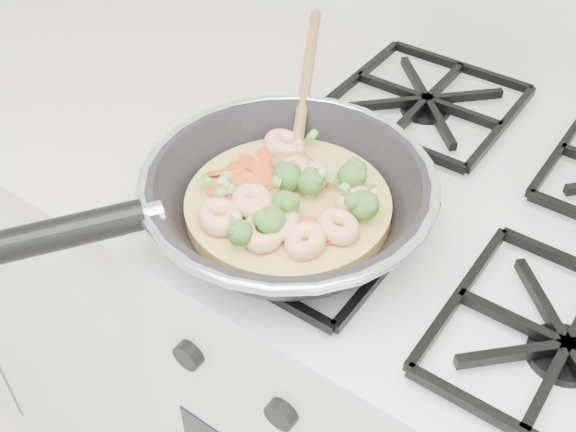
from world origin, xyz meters
The scene contains 3 objects.
stove centered at (0.00, 1.70, 0.46)m, with size 0.60×0.60×0.92m.
counter_left centered at (-0.80, 1.70, 0.45)m, with size 1.00×0.60×0.90m.
skillet centered at (-0.16, 1.53, 0.96)m, with size 0.37×0.58×0.10m.
Camera 1 is at (0.17, 1.07, 1.45)m, focal length 43.17 mm.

